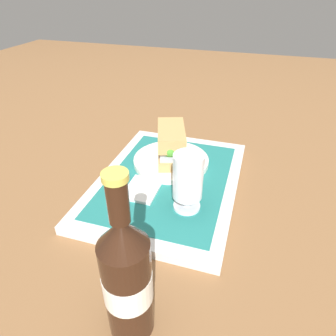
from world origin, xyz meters
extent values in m
plane|color=brown|center=(0.00, 0.00, 0.00)|extent=(3.00, 3.00, 0.00)
cube|color=silver|center=(0.00, 0.00, 0.01)|extent=(0.44, 0.32, 0.02)
cube|color=#1E6B66|center=(0.00, 0.00, 0.02)|extent=(0.38, 0.27, 0.00)
cylinder|color=silver|center=(-0.07, -0.01, 0.03)|extent=(0.19, 0.19, 0.01)
cube|color=tan|center=(-0.07, -0.01, 0.05)|extent=(0.14, 0.10, 0.02)
cube|color=#9EA3A8|center=(-0.07, -0.01, 0.07)|extent=(0.13, 0.09, 0.02)
cube|color=silver|center=(-0.07, -0.01, 0.08)|extent=(0.12, 0.08, 0.01)
sphere|color=#47932D|center=(-0.02, 0.00, 0.09)|extent=(0.04, 0.04, 0.04)
cube|color=tan|center=(-0.07, -0.01, 0.10)|extent=(0.14, 0.10, 0.04)
cylinder|color=silver|center=(0.09, 0.07, 0.02)|extent=(0.06, 0.06, 0.01)
cylinder|color=silver|center=(0.09, 0.07, 0.04)|extent=(0.01, 0.01, 0.02)
cylinder|color=silver|center=(0.09, 0.07, 0.10)|extent=(0.06, 0.06, 0.09)
cylinder|color=gold|center=(0.09, 0.07, 0.07)|extent=(0.06, 0.06, 0.04)
cylinder|color=white|center=(0.09, 0.07, 0.10)|extent=(0.05, 0.05, 0.01)
cube|color=white|center=(0.06, -0.04, 0.02)|extent=(0.09, 0.07, 0.01)
cylinder|color=black|center=(0.34, 0.05, 0.08)|extent=(0.06, 0.06, 0.17)
cylinder|color=silver|center=(0.34, 0.05, 0.09)|extent=(0.07, 0.07, 0.05)
cone|color=black|center=(0.34, 0.05, 0.18)|extent=(0.06, 0.06, 0.04)
cylinder|color=black|center=(0.34, 0.05, 0.23)|extent=(0.02, 0.02, 0.05)
cylinder|color=#BFB74C|center=(0.34, 0.05, 0.26)|extent=(0.03, 0.03, 0.01)
camera|label=1|loc=(0.55, 0.17, 0.43)|focal=32.02mm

